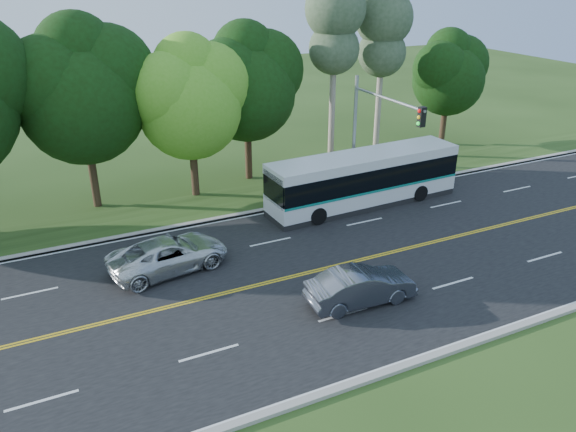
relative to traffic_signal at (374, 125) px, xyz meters
name	(u,v)px	position (x,y,z in m)	size (l,w,h in m)	color
ground	(313,272)	(-6.49, -5.40, -4.67)	(120.00, 120.00, 0.00)	#294416
road	(313,272)	(-6.49, -5.40, -4.66)	(60.00, 14.00, 0.02)	black
curb_north	(252,212)	(-6.49, 1.75, -4.60)	(60.00, 0.30, 0.15)	#A7A197
curb_south	(410,364)	(-6.49, -12.55, -4.60)	(60.00, 0.30, 0.15)	#A7A197
grass_verge	(240,201)	(-6.49, 3.60, -4.62)	(60.00, 4.00, 0.10)	#294416
lane_markings	(311,272)	(-6.59, -5.40, -4.65)	(57.60, 13.82, 0.00)	gold
tree_row	(125,83)	(-11.65, 6.73, 2.06)	(44.70, 9.10, 13.84)	#302215
bougainvillea_hedge	(354,176)	(0.69, 2.75, -3.95)	(9.50, 2.25, 1.50)	maroon
traffic_signal	(374,125)	(0.00, 0.00, 0.00)	(0.42, 6.10, 7.00)	#919499
transit_bus	(364,180)	(-0.30, 0.19, -3.17)	(11.51, 2.95, 2.99)	silver
sedan	(361,286)	(-5.92, -8.43, -3.91)	(1.56, 4.49, 1.48)	#535864
suv	(169,254)	(-12.17, -2.42, -3.91)	(2.47, 5.35, 1.49)	silver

